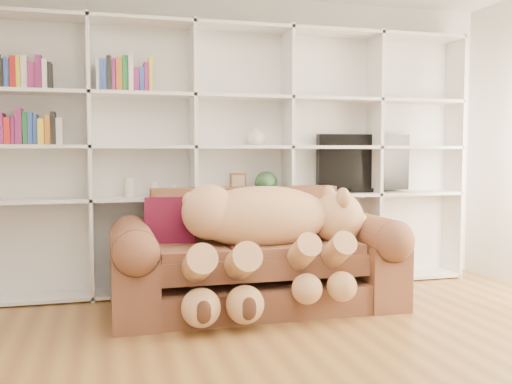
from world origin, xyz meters
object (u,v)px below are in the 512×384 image
object	(u,v)px
teddy_bear	(267,229)
sofa	(256,263)
gift_box	(385,289)
tv	(363,164)

from	to	relation	value
teddy_bear	sofa	bearing A→B (deg)	96.35
teddy_bear	gift_box	distance (m)	1.19
sofa	teddy_bear	world-z (taller)	teddy_bear
teddy_bear	gift_box	world-z (taller)	teddy_bear
teddy_bear	gift_box	bearing A→B (deg)	-1.76
sofa	gift_box	bearing A→B (deg)	-6.22
sofa	gift_box	xyz separation A→B (m)	(1.09, -0.12, -0.25)
sofa	teddy_bear	bearing A→B (deg)	-77.95
teddy_bear	tv	distance (m)	1.59
tv	sofa	bearing A→B (deg)	-151.45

